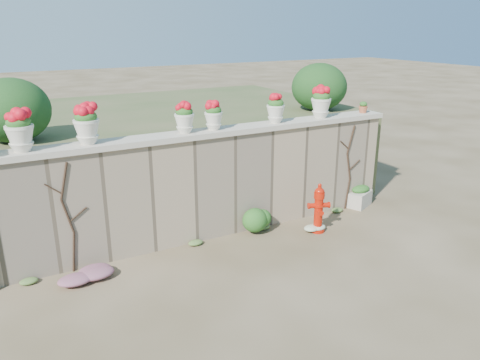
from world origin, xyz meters
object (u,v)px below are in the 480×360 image
fire_hydrant (319,208)px  urn_pot_0 (19,131)px  planter_box (360,196)px  terracotta_pot (363,108)px

fire_hydrant → urn_pot_0: (-5.09, 0.90, 1.92)m
urn_pot_0 → planter_box: bearing=-2.1°
urn_pot_0 → terracotta_pot: (6.89, 0.00, -0.21)m
planter_box → terracotta_pot: size_ratio=2.85×
fire_hydrant → urn_pot_0: size_ratio=1.54×
planter_box → urn_pot_0: bearing=154.2°
fire_hydrant → planter_box: 1.84m
planter_box → terracotta_pot: (0.11, 0.25, 1.98)m
fire_hydrant → terracotta_pot: terracotta_pot is taller
fire_hydrant → urn_pot_0: 5.51m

